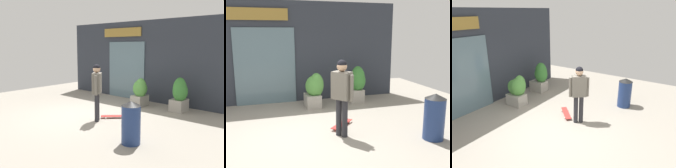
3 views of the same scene
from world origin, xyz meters
TOP-DOWN VIEW (x-y plane):
  - ground_plane at (0.00, 0.00)m, footprint 12.00×12.00m
  - building_facade at (-0.03, 3.25)m, footprint 7.77×0.31m
  - skateboarder at (0.82, -0.21)m, footprint 0.45×0.48m
  - skateboard at (1.02, 0.35)m, footprint 0.72×0.71m
  - planter_box_left at (2.24, 2.42)m, footprint 0.56×0.67m
  - planter_box_right at (0.73, 2.23)m, footprint 0.56×0.68m
  - trash_bin at (2.69, -0.99)m, footprint 0.46×0.46m

SIDE VIEW (x-z plane):
  - ground_plane at x=0.00m, z-range 0.00..0.00m
  - skateboard at x=1.02m, z-range 0.02..0.10m
  - trash_bin at x=2.69m, z-range 0.00..1.03m
  - planter_box_right at x=0.73m, z-range 0.04..1.13m
  - planter_box_left at x=2.24m, z-range 0.02..1.23m
  - skateboarder at x=0.82m, z-range 0.20..1.94m
  - building_facade at x=-0.03m, z-range -0.01..3.30m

